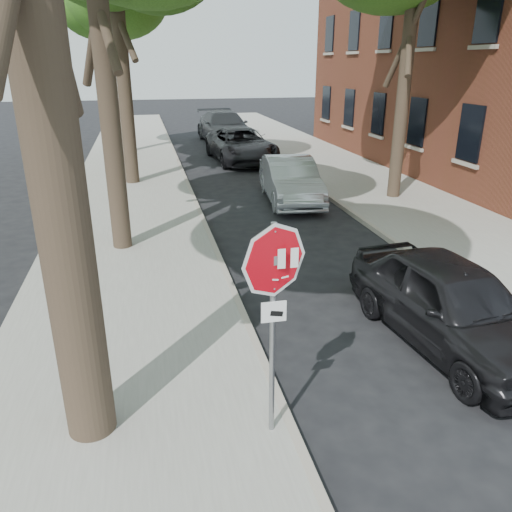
{
  "coord_description": "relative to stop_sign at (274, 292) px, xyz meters",
  "views": [
    {
      "loc": [
        -1.94,
        -4.69,
        4.24
      ],
      "look_at": [
        -0.71,
        0.8,
        2.05
      ],
      "focal_mm": 35.0,
      "sensor_mm": 36.0,
      "label": 1
    }
  ],
  "objects": [
    {
      "name": "sidewalk_left",
      "position": [
        -1.8,
        12.03,
        -1.89
      ],
      "size": [
        4.0,
        55.0,
        0.12
      ],
      "primitive_type": "cube",
      "color": "gray",
      "rests_on": "ground"
    },
    {
      "name": "curb_left",
      "position": [
        0.25,
        12.03,
        -1.88
      ],
      "size": [
        0.12,
        55.0,
        0.13
      ],
      "primitive_type": "cube",
      "color": "#9E9384",
      "rests_on": "ground"
    },
    {
      "name": "car_d",
      "position": [
        3.1,
        17.74,
        -1.21
      ],
      "size": [
        2.74,
        5.45,
        1.48
      ],
      "primitive_type": "imported",
      "rotation": [
        0.0,
        0.0,
        0.05
      ],
      "color": "black",
      "rests_on": "ground"
    },
    {
      "name": "curb_right",
      "position": [
        4.65,
        12.03,
        -1.88
      ],
      "size": [
        0.12,
        55.0,
        0.13
      ],
      "primitive_type": "cube",
      "color": "#9E9384",
      "rests_on": "ground"
    },
    {
      "name": "stop_sign",
      "position": [
        0.0,
        0.0,
        0.0
      ],
      "size": [
        0.76,
        0.34,
        2.61
      ],
      "color": "gray",
      "rests_on": "sidewalk_left"
    },
    {
      "name": "sidewalk_right",
      "position": [
        6.7,
        12.03,
        -1.89
      ],
      "size": [
        4.0,
        55.0,
        0.12
      ],
      "primitive_type": "cube",
      "color": "gray",
      "rests_on": "ground"
    },
    {
      "name": "car_b",
      "position": [
        3.3,
        10.51,
        -1.24
      ],
      "size": [
        1.91,
        4.41,
        1.41
      ],
      "primitive_type": "imported",
      "rotation": [
        0.0,
        0.0,
        -0.1
      ],
      "color": "#B0B4B9",
      "rests_on": "ground"
    },
    {
      "name": "car_a",
      "position": [
        3.3,
        1.53,
        -1.24
      ],
      "size": [
        2.05,
        4.28,
        1.41
      ],
      "primitive_type": "imported",
      "rotation": [
        0.0,
        0.0,
        0.1
      ],
      "color": "black",
      "rests_on": "ground"
    },
    {
      "name": "car_c",
      "position": [
        3.3,
        23.63,
        -1.1
      ],
      "size": [
        2.72,
        5.98,
        1.7
      ],
      "primitive_type": "imported",
      "rotation": [
        0.0,
        0.0,
        0.06
      ],
      "color": "#434348",
      "rests_on": "ground"
    },
    {
      "name": "ground",
      "position": [
        0.7,
        0.03,
        -1.95
      ],
      "size": [
        120.0,
        120.0,
        0.0
      ],
      "primitive_type": "plane",
      "color": "black",
      "rests_on": "ground"
    }
  ]
}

